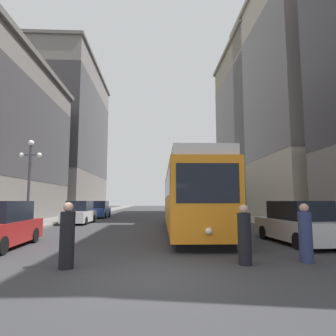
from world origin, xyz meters
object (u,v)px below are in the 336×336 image
Objects in this scene: streetcar at (188,196)px; parked_car_left_far at (80,213)px; lamp_post_left_near at (30,170)px; pedestrian_crossing_near at (67,237)px; transit_bus at (200,200)px; pedestrian_on_sidewalk at (305,235)px; pedestrian_crossing_far at (244,236)px; parked_car_right_far at (298,224)px; parked_car_left_mid at (99,210)px.

parked_car_left_far is at bearing 142.83° from streetcar.
lamp_post_left_near is at bearing -109.46° from parked_car_left_far.
pedestrian_crossing_near is 12.10m from lamp_post_left_near.
parked_car_left_far is at bearing 69.67° from lamp_post_left_near.
parked_car_left_far is at bearing -143.77° from transit_bus.
pedestrian_on_sidewalk is 0.31× the size of lamp_post_left_near.
lamp_post_left_near reaches higher than transit_bus.
pedestrian_crossing_near is at bearing -145.10° from pedestrian_on_sidewalk.
parked_car_left_far is 17.51m from pedestrian_crossing_far.
pedestrian_on_sidewalk is at bearing -72.24° from streetcar.
pedestrian_crossing_far is at bearing 44.54° from parked_car_right_far.
pedestrian_on_sidewalk is (2.54, -8.58, -1.29)m from streetcar.
pedestrian_crossing_far is 0.31× the size of lamp_post_left_near.
parked_car_right_far is 0.89× the size of lamp_post_left_near.
parked_car_right_far reaches higher than pedestrian_crossing_near.
pedestrian_on_sidewalk reaches higher than pedestrian_crossing_far.
lamp_post_left_near is (-14.14, 6.15, 2.95)m from parked_car_right_far.
pedestrian_crossing_near is (3.67, -15.46, -0.01)m from parked_car_left_far.
parked_car_right_far and parked_car_left_far have the same top height.
parked_car_left_mid is (-11.15, -0.19, -1.10)m from transit_bus.
parked_car_right_far is 4.05m from pedestrian_on_sidewalk.
lamp_post_left_near reaches higher than pedestrian_crossing_near.
parked_car_right_far is at bearing -41.78° from parked_car_left_far.
parked_car_right_far is 15.69m from lamp_post_left_near.
pedestrian_crossing_near is at bearing -108.56° from transit_bus.
transit_bus is 25.17m from pedestrian_crossing_near.
parked_car_left_mid reaches higher than pedestrian_crossing_near.
pedestrian_crossing_far is 14.91m from lamp_post_left_near.
lamp_post_left_near is at bearing -99.02° from parked_car_left_mid.
parked_car_right_far reaches higher than pedestrian_crossing_far.
streetcar is at bearing -7.28° from lamp_post_left_near.
lamp_post_left_near reaches higher than streetcar.
pedestrian_crossing_far is at bearing -59.46° from parked_car_left_far.
parked_car_right_far is at bearing 97.20° from pedestrian_on_sidewalk.
streetcar is 8.29× the size of pedestrian_crossing_near.
pedestrian_on_sidewalk is at bearing -38.25° from lamp_post_left_near.
pedestrian_crossing_near is at bearing -82.24° from parked_car_left_mid.
pedestrian_crossing_near is at bearing 114.66° from pedestrian_crossing_far.
pedestrian_on_sidewalk is at bearing -53.84° from parked_car_left_far.
parked_car_left_far is 2.51× the size of pedestrian_on_sidewalk.
parked_car_right_far is (4.17, -4.87, -1.26)m from streetcar.
parked_car_left_far is (-12.24, 11.28, -0.00)m from parked_car_right_far.
transit_bus is 19.88m from parked_car_right_far.
transit_bus is at bearing 46.35° from lamp_post_left_near.
transit_bus is 6.87× the size of pedestrian_crossing_near.
streetcar is 15.26m from transit_bus.
lamp_post_left_near reaches higher than pedestrian_crossing_far.
pedestrian_crossing_far is at bearing -43.67° from lamp_post_left_near.
streetcar is 9.04m from pedestrian_on_sidewalk.
parked_car_right_far is 9.54m from pedestrian_crossing_near.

